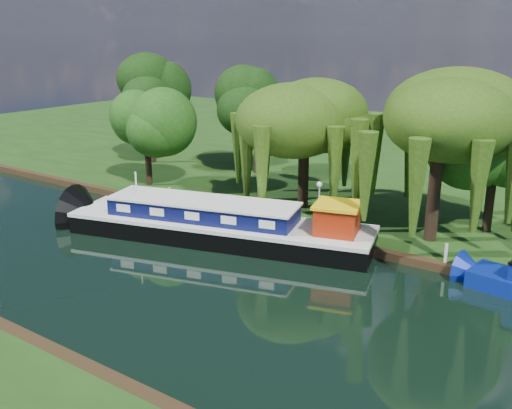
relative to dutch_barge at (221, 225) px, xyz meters
The scene contains 13 objects.
ground 6.34m from the dutch_barge, 59.64° to the right, with size 120.00×120.00×0.00m, color black.
far_bank 28.77m from the dutch_barge, 83.67° to the left, with size 120.00×52.00×0.45m, color #15340E.
dutch_barge is the anchor object (origin of this frame).
red_dinghy 10.09m from the dutch_barge, behind, with size 2.13×2.99×0.62m, color maroon.
willow_left 9.02m from the dutch_barge, 79.54° to the left, with size 6.65×6.65×7.97m.
willow_right 13.28m from the dutch_barge, 29.15° to the left, with size 7.08×7.08×8.62m.
tree_far_left 13.32m from the dutch_barge, 154.03° to the left, with size 4.41×4.41×7.11m.
tree_far_back 20.98m from the dutch_barge, 145.73° to the left, with size 5.12×5.12×8.61m.
tree_far_mid 15.87m from the dutch_barge, 116.46° to the left, with size 4.87×4.87×7.97m.
tree_far_right 16.34m from the dutch_barge, 35.75° to the left, with size 4.58×4.58×7.50m.
lamppost 6.44m from the dutch_barge, 54.19° to the left, with size 0.36×0.36×2.56m.
mooring_posts 4.01m from the dutch_barge, 48.20° to the left, with size 19.16×0.16×1.00m.
reeds_near 16.42m from the dutch_barge, 52.28° to the right, with size 33.70×1.50×1.10m.
Camera 1 is at (16.39, -19.31, 11.76)m, focal length 40.00 mm.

